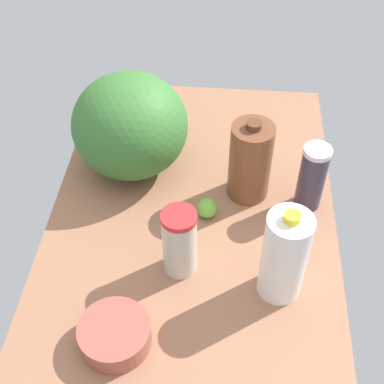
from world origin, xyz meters
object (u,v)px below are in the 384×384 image
(milk_jug, at_px, (284,256))
(lime_far_back, at_px, (207,208))
(tumbler_cup, at_px, (179,242))
(mixing_bowl, at_px, (115,335))
(chocolate_milk_jug, at_px, (250,161))
(watermelon, at_px, (130,126))
(lemon_near_front, at_px, (256,134))
(shaker_bottle, at_px, (312,177))

(milk_jug, height_order, lime_far_back, milk_jug)
(tumbler_cup, xyz_separation_m, lime_far_back, (0.18, -0.05, -0.07))
(mixing_bowl, relative_size, chocolate_milk_jug, 0.65)
(watermelon, distance_m, tumbler_cup, 0.40)
(tumbler_cup, bearing_deg, mixing_bowl, 150.53)
(tumbler_cup, distance_m, lime_far_back, 0.20)
(tumbler_cup, relative_size, lemon_near_front, 2.68)
(mixing_bowl, distance_m, lime_far_back, 0.43)
(mixing_bowl, distance_m, chocolate_milk_jug, 0.57)
(milk_jug, distance_m, watermelon, 0.57)
(milk_jug, height_order, watermelon, watermelon)
(tumbler_cup, height_order, lime_far_back, tumbler_cup)
(chocolate_milk_jug, distance_m, lemon_near_front, 0.22)
(chocolate_milk_jug, bearing_deg, watermelon, 75.98)
(milk_jug, distance_m, lime_far_back, 0.30)
(milk_jug, relative_size, shaker_bottle, 1.33)
(watermelon, bearing_deg, lime_far_back, -128.61)
(lime_far_back, xyz_separation_m, lemon_near_front, (0.31, -0.13, 0.01))
(shaker_bottle, xyz_separation_m, lime_far_back, (-0.07, 0.27, -0.07))
(lemon_near_front, bearing_deg, lime_far_back, 157.21)
(milk_jug, xyz_separation_m, lemon_near_front, (0.52, 0.06, -0.09))
(milk_jug, bearing_deg, lemon_near_front, 6.04)
(chocolate_milk_jug, xyz_separation_m, lime_far_back, (-0.10, 0.11, -0.09))
(lemon_near_front, bearing_deg, tumbler_cup, 159.21)
(watermelon, bearing_deg, chocolate_milk_jug, -104.02)
(shaker_bottle, relative_size, tumbler_cup, 1.04)
(lime_far_back, distance_m, lemon_near_front, 0.33)
(mixing_bowl, bearing_deg, tumbler_cup, -29.47)
(shaker_bottle, distance_m, tumbler_cup, 0.40)
(lime_far_back, bearing_deg, lemon_near_front, -22.79)
(shaker_bottle, bearing_deg, mixing_bowl, 135.65)
(shaker_bottle, bearing_deg, milk_jug, 163.33)
(watermelon, height_order, tumbler_cup, watermelon)
(lime_far_back, bearing_deg, chocolate_milk_jug, -47.63)
(mixing_bowl, relative_size, lime_far_back, 2.95)
(lime_far_back, relative_size, lemon_near_front, 0.76)
(mixing_bowl, bearing_deg, chocolate_milk_jug, -30.07)
(mixing_bowl, height_order, lime_far_back, mixing_bowl)
(watermelon, bearing_deg, lemon_near_front, -70.39)
(tumbler_cup, bearing_deg, lemon_near_front, -20.79)
(shaker_bottle, distance_m, lemon_near_front, 0.29)
(watermelon, bearing_deg, tumbler_cup, -154.21)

